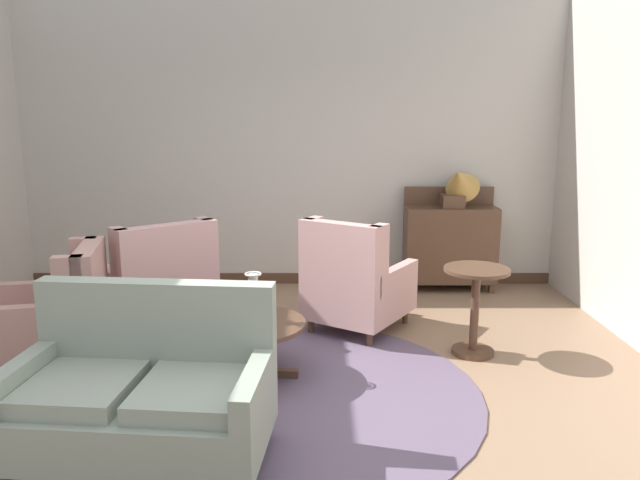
% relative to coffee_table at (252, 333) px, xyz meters
% --- Properties ---
extents(ground, '(9.01, 9.01, 0.00)m').
position_rel_coffee_table_xyz_m(ground, '(0.18, -0.57, -0.36)').
color(ground, '#896B51').
extents(wall_back, '(6.25, 0.08, 3.35)m').
position_rel_coffee_table_xyz_m(wall_back, '(0.18, 2.65, 1.32)').
color(wall_back, '#BCB7AD').
rests_on(wall_back, ground).
extents(baseboard_back, '(6.09, 0.03, 0.12)m').
position_rel_coffee_table_xyz_m(baseboard_back, '(0.18, 2.59, -0.30)').
color(baseboard_back, '#4C3323').
rests_on(baseboard_back, ground).
extents(area_rug, '(2.98, 2.98, 0.01)m').
position_rel_coffee_table_xyz_m(area_rug, '(0.18, -0.27, -0.35)').
color(area_rug, '#5B4C60').
rests_on(area_rug, ground).
extents(coffee_table, '(0.83, 0.83, 0.44)m').
position_rel_coffee_table_xyz_m(coffee_table, '(0.00, 0.00, 0.00)').
color(coffee_table, '#4C3323').
rests_on(coffee_table, ground).
extents(porcelain_vase, '(0.17, 0.17, 0.37)m').
position_rel_coffee_table_xyz_m(porcelain_vase, '(0.03, 0.04, 0.24)').
color(porcelain_vase, beige).
rests_on(porcelain_vase, coffee_table).
extents(settee, '(1.50, 0.94, 0.99)m').
position_rel_coffee_table_xyz_m(settee, '(-0.48, -1.12, 0.05)').
color(settee, gray).
rests_on(settee, ground).
extents(armchair_far_left, '(1.11, 1.15, 1.05)m').
position_rel_coffee_table_xyz_m(armchair_far_left, '(0.84, 1.01, 0.08)').
color(armchair_far_left, tan).
rests_on(armchair_far_left, ground).
extents(armchair_back_corner, '(1.18, 1.17, 1.07)m').
position_rel_coffee_table_xyz_m(armchair_back_corner, '(-0.88, 0.77, 0.10)').
color(armchair_back_corner, tan).
rests_on(armchair_back_corner, ground).
extents(armchair_foreground_right, '(0.99, 0.89, 1.02)m').
position_rel_coffee_table_xyz_m(armchair_foreground_right, '(-1.45, -0.04, 0.08)').
color(armchair_foreground_right, tan).
rests_on(armchair_foreground_right, ground).
extents(side_table, '(0.53, 0.53, 0.74)m').
position_rel_coffee_table_xyz_m(side_table, '(1.79, 0.46, 0.09)').
color(side_table, '#4C3323').
rests_on(side_table, ground).
extents(sideboard, '(1.00, 0.38, 1.14)m').
position_rel_coffee_table_xyz_m(sideboard, '(1.97, 2.35, 0.18)').
color(sideboard, '#4C3323').
rests_on(sideboard, ground).
extents(gramophone, '(0.55, 0.60, 0.56)m').
position_rel_coffee_table_xyz_m(gramophone, '(2.02, 2.26, 0.86)').
color(gramophone, '#4C3323').
rests_on(gramophone, sideboard).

